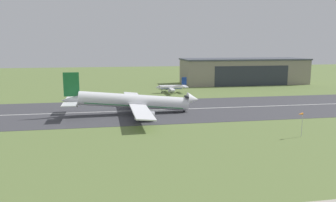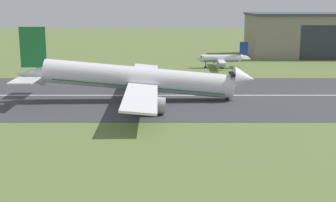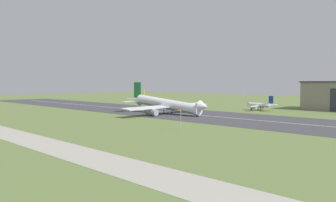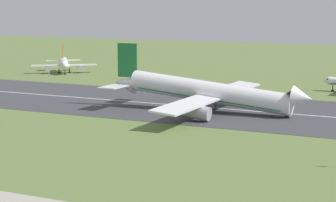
% 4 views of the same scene
% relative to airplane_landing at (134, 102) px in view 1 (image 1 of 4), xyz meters
% --- Properties ---
extents(ground_plane, '(622.81, 622.81, 0.00)m').
position_rel_airplane_landing_xyz_m(ground_plane, '(-1.40, -48.19, -4.59)').
color(ground_plane, olive).
extents(runway_strip, '(382.81, 48.08, 0.06)m').
position_rel_airplane_landing_xyz_m(runway_strip, '(-1.40, 5.50, -4.56)').
color(runway_strip, '#3D3D42').
rests_on(runway_strip, ground_plane).
extents(runway_centreline, '(344.53, 0.70, 0.01)m').
position_rel_airplane_landing_xyz_m(runway_centreline, '(-1.40, 5.50, -4.53)').
color(runway_centreline, silver).
rests_on(runway_centreline, runway_strip).
extents(hangar_building, '(81.21, 27.46, 16.46)m').
position_rel_airplane_landing_xyz_m(hangar_building, '(78.19, 83.54, 3.65)').
color(hangar_building, gray).
rests_on(hangar_building, ground_plane).
extents(airplane_landing, '(51.27, 55.68, 15.80)m').
position_rel_airplane_landing_xyz_m(airplane_landing, '(0.00, 0.00, 0.00)').
color(airplane_landing, white).
rests_on(airplane_landing, ground_plane).
extents(airplane_parked_west, '(17.31, 19.35, 8.32)m').
position_rel_airplane_landing_xyz_m(airplane_parked_west, '(23.71, 49.97, -1.64)').
color(airplane_parked_west, white).
rests_on(airplane_parked_west, ground_plane).
extents(windsock_pole, '(2.00, 1.25, 6.91)m').
position_rel_airplane_landing_xyz_m(windsock_pole, '(43.19, -39.19, 1.48)').
color(windsock_pole, '#B7B7BC').
rests_on(windsock_pole, ground_plane).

